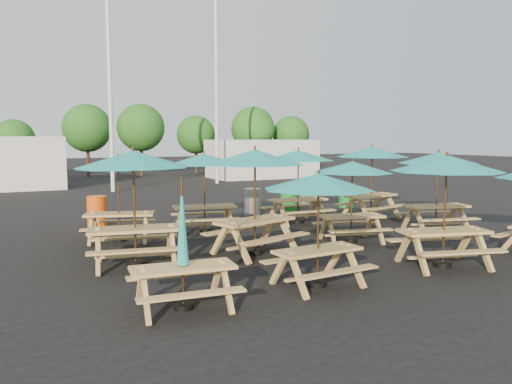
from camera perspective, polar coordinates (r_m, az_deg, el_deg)
name	(u,v)px	position (r m, az deg, el deg)	size (l,w,h in m)	color
ground	(280,237)	(13.89, 2.74, -5.12)	(120.00, 120.00, 0.00)	black
picnic_unit_0	(183,256)	(8.04, -8.37, -7.25)	(1.76, 1.57, 2.10)	tan
picnic_unit_1	(133,165)	(10.75, -13.85, 3.03)	(2.80, 2.80, 2.48)	tan
picnic_unit_2	(118,167)	(13.51, -15.49, 2.76)	(2.77, 2.77, 2.25)	tan
picnic_unit_3	(319,187)	(9.08, 7.16, 0.55)	(2.19, 2.19, 2.10)	tan
picnic_unit_4	(255,162)	(11.53, -0.12, 3.42)	(2.98, 2.98, 2.48)	tan
picnic_unit_5	(204,163)	(14.46, -5.95, 3.31)	(2.60, 2.60, 2.30)	tan
picnic_unit_6	(446,169)	(11.11, 20.93, 2.43)	(2.82, 2.82, 2.38)	tan
picnic_unit_7	(352,171)	(13.15, 10.95, 2.35)	(2.51, 2.51, 2.14)	tan
picnic_unit_8	(298,159)	(15.90, 4.86, 3.79)	(2.30, 2.30, 2.36)	tan
picnic_unit_10	(438,162)	(15.36, 20.09, 3.23)	(2.73, 2.73, 2.33)	tan
picnic_unit_11	(372,156)	(17.16, 13.13, 4.07)	(2.82, 2.82, 2.45)	tan
waste_bin_0	(97,211)	(16.15, -17.72, -2.11)	(0.59, 0.59, 0.95)	#EB530D
waste_bin_1	(253,202)	(17.66, -0.40, -1.13)	(0.59, 0.59, 0.95)	gray
waste_bin_2	(289,199)	(18.42, 3.75, -0.84)	(0.59, 0.59, 0.95)	#178126
waste_bin_3	(304,198)	(18.72, 5.51, -0.74)	(0.59, 0.59, 0.95)	gray
waste_bin_4	(303,198)	(18.85, 5.43, -0.69)	(0.59, 0.59, 0.95)	#EB530D
waste_bin_5	(346,195)	(19.95, 10.30, -0.38)	(0.59, 0.59, 0.95)	#178126
mast_0	(109,72)	(26.53, -16.41, 13.04)	(0.20, 0.20, 12.00)	silver
mast_1	(216,82)	(30.22, -4.56, 12.40)	(0.20, 0.20, 12.00)	silver
event_tent_1	(261,159)	(34.66, 0.62, 3.84)	(7.00, 4.00, 2.60)	silver
tree_2	(14,140)	(35.58, -25.93, 5.41)	(2.59, 2.59, 3.93)	#382314
tree_3	(87,128)	(36.96, -18.75, 6.92)	(3.36, 3.36, 5.09)	#382314
tree_4	(141,128)	(37.17, -13.03, 7.17)	(3.41, 3.41, 5.17)	#382314
tree_5	(196,135)	(38.78, -6.88, 6.51)	(2.94, 2.94, 4.45)	#382314
tree_6	(253,129)	(38.67, -0.35, 7.23)	(3.38, 3.38, 5.13)	#382314
tree_7	(291,135)	(40.28, 4.01, 6.56)	(2.95, 2.95, 4.48)	#382314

